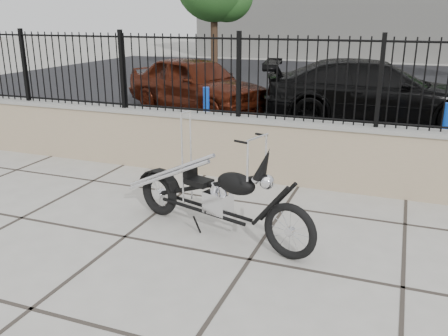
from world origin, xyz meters
The scene contains 9 objects.
ground_plane centered at (0.00, 0.00, 0.00)m, with size 90.00×90.00×0.00m, color #99968E.
parking_lot centered at (0.00, 12.50, 0.00)m, with size 30.00×30.00×0.00m, color black.
retaining_wall centered at (0.00, 2.50, 0.48)m, with size 14.00×0.36×0.96m, color gray.
iron_fence centered at (0.00, 2.50, 1.56)m, with size 14.00×0.08×1.20m, color black.
chopper_motorcycle centered at (-0.57, 0.46, 0.71)m, with size 2.36×0.41×1.41m, color black, non-canonical shape.
car_red centered at (-3.81, 7.21, 0.72)m, with size 1.69×4.21×1.43m, color #3F1409.
car_black centered at (0.65, 7.30, 0.73)m, with size 2.06×5.06×1.47m, color black.
bollard_a centered at (-2.38, 4.51, 0.53)m, with size 0.13×0.13×1.06m, color blue.
bollard_b centered at (2.03, 4.50, 0.51)m, with size 0.12×0.12×1.02m, color #0C58B8.
Camera 1 is at (1.31, -4.20, 2.41)m, focal length 38.00 mm.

